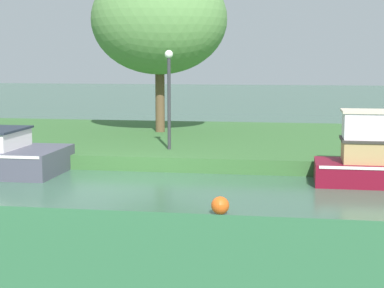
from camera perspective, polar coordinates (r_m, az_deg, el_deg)
The scene contains 5 objects.
ground_plane at distance 15.43m, azimuth -6.41°, elevation -3.78°, with size 120.00×120.00×0.00m, color #375D48.
riverbank_far at distance 22.12m, azimuth -1.50°, elevation 0.28°, with size 72.00×10.00×0.40m, color #366431.
willow_tree_centre at distance 22.97m, azimuth -3.00°, elevation 11.08°, with size 4.87×3.96×5.97m.
lamp_post at distance 18.52m, azimuth -2.08°, elevation 5.11°, with size 0.24×0.24×2.90m.
channel_buoy at distance 12.58m, azimuth 2.55°, elevation -5.53°, with size 0.36×0.36×0.36m, color #E55919.
Camera 1 is at (4.14, -14.54, 3.06)m, focal length 59.40 mm.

